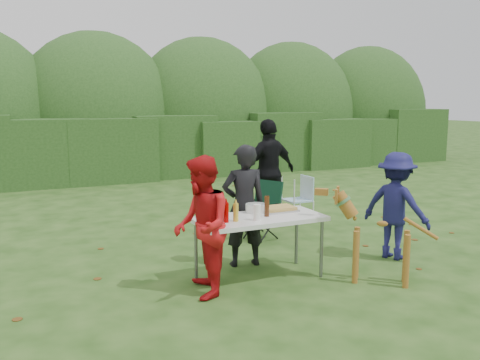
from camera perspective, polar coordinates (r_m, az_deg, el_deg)
name	(u,v)px	position (r m, az deg, el deg)	size (l,w,h in m)	color
ground	(242,274)	(6.20, 0.28, -10.56)	(80.00, 80.00, 0.00)	#1E4211
hedge_row	(109,148)	(13.56, -14.47, 3.52)	(22.00, 1.40, 1.70)	#23471C
shrub_backdrop	(97,117)	(15.09, -15.74, 6.85)	(20.00, 2.60, 3.20)	#3D6628
folding_table	(259,221)	(5.89, 2.18, -4.64)	(1.50, 0.70, 0.74)	silver
person_cook	(244,206)	(6.34, 0.44, -2.90)	(0.56, 0.37, 1.54)	black
person_red_jacket	(202,227)	(5.38, -4.33, -5.24)	(0.73, 0.57, 1.51)	red
person_black_puffy	(269,172)	(8.53, 3.29, 0.94)	(1.03, 0.43, 1.77)	black
child	(396,206)	(6.96, 17.11, -2.78)	(0.91, 0.52, 1.41)	#16164C
dog	(382,238)	(6.01, 15.61, -6.28)	(1.11, 0.44, 1.05)	#966124
camping_chair	(261,210)	(7.61, 2.35, -3.44)	(0.55, 0.55, 0.88)	#0D301F
lawn_chair	(297,198)	(8.87, 6.46, -2.04)	(0.46, 0.46, 0.77)	#56A3D1
food_tray	(278,210)	(6.18, 4.26, -3.41)	(0.45, 0.30, 0.02)	#B7B7BA
focaccia_bread	(278,208)	(6.17, 4.26, -3.16)	(0.40, 0.26, 0.04)	tan
mustard_bottle	(236,212)	(5.63, -0.48, -3.67)	(0.06, 0.06, 0.20)	gold
ketchup_bottle	(226,213)	(5.59, -1.58, -3.67)	(0.06, 0.06, 0.22)	#960000
beer_bottle	(267,206)	(5.87, 3.03, -2.96)	(0.06, 0.06, 0.24)	#47230F
paper_towel_roll	(212,207)	(5.80, -3.21, -3.01)	(0.12, 0.12, 0.26)	white
cup_stack	(257,212)	(5.69, 1.93, -3.65)	(0.08, 0.08, 0.18)	white
pasta_bowl	(256,208)	(6.10, 1.84, -3.17)	(0.26, 0.26, 0.10)	silver
plate_stack	(212,222)	(5.54, -3.22, -4.69)	(0.24, 0.24, 0.05)	white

